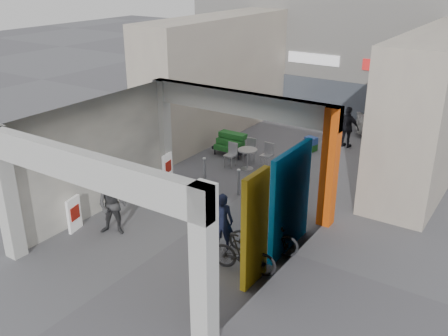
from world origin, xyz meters
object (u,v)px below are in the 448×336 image
Objects in this scene: man_with_dog at (222,221)px; bicycle_rear at (244,254)px; cafe_set at (249,157)px; man_elderly at (277,193)px; white_van at (400,122)px; bicycle_front at (264,237)px; produce_stand at (230,147)px; border_collie at (211,226)px; man_back_turned at (113,205)px; man_crates at (348,127)px.

man_with_dog is 0.95× the size of bicycle_rear.
man_elderly reaches higher than cafe_set.
man_with_dog is 12.00m from white_van.
produce_stand is at bearing 20.21° from bicycle_front.
produce_stand is 0.80× the size of bicycle_rear.
bicycle_front is (3.45, -5.03, 0.15)m from cafe_set.
man_elderly is (1.00, 1.93, 0.50)m from border_collie.
border_collie is (2.92, -5.53, -0.08)m from produce_stand.
cafe_set is 0.87× the size of man_back_turned.
white_van is at bearing 63.72° from produce_stand.
bicycle_front is at bearing -58.80° from man_elderly.
man_elderly is 9.65m from white_van.
man_crates is 0.93× the size of bicycle_front.
man_crates is at bearing 126.52° from white_van.
man_elderly is at bearing -0.22° from bicycle_front.
man_elderly is (2.76, -3.04, 0.44)m from cafe_set.
white_van is at bearing -109.97° from man_crates.
man_back_turned is 1.13× the size of man_elderly.
man_elderly reaches higher than produce_stand.
produce_stand is at bearing 119.88° from border_collie.
produce_stand is 0.84× the size of man_with_dog.
produce_stand is 8.03m from bicycle_rear.
man_crates reaches higher than man_with_dog.
border_collie is (1.76, -4.97, -0.05)m from cafe_set.
produce_stand is 4.89m from man_crates.
bicycle_front is 0.98m from bicycle_rear.
man_back_turned reaches higher than produce_stand.
man_with_dog is (3.56, -5.93, 0.44)m from produce_stand.
man_crates is at bearing 105.83° from man_elderly.
man_crates is at bearing 48.26° from man_back_turned.
border_collie is 2.00m from bicycle_rear.
produce_stand is at bearing 154.32° from cafe_set.
man_back_turned reaches higher than man_with_dog.
man_back_turned reaches higher than bicycle_front.
man_with_dog is at bearing -65.92° from cafe_set.
man_crates is 0.45× the size of white_van.
cafe_set is at bearing 144.35° from man_elderly.
white_van reaches higher than cafe_set.
man_with_dog is 0.93× the size of man_crates.
man_elderly is 3.06m from bicycle_rear.
white_van is at bearing 45.40° from man_back_turned.
bicycle_rear is at bearing -64.83° from man_elderly.
white_van is at bearing 82.35° from border_collie.
man_back_turned is (-0.54, -6.39, 0.54)m from cafe_set.
cafe_set is 0.90× the size of bicycle_rear.
man_elderly reaches higher than white_van.
border_collie is 0.41× the size of bicycle_rear.
produce_stand is 7.25m from bicycle_front.
produce_stand is 5.34m from man_elderly.
produce_stand reaches higher than border_collie.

